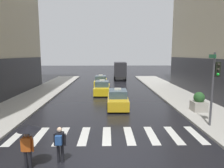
# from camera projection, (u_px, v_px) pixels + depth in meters

# --- Properties ---
(ground_plane) EXTENTS (160.00, 160.00, 0.00)m
(ground_plane) POSITION_uv_depth(u_px,v_px,m) (106.00, 162.00, 9.11)
(ground_plane) COLOR black
(crosswalk_markings) EXTENTS (11.30, 2.80, 0.01)m
(crosswalk_markings) POSITION_uv_depth(u_px,v_px,m) (107.00, 135.00, 12.08)
(crosswalk_markings) COLOR silver
(crosswalk_markings) RESTS_ON ground
(traffic_light_pole) EXTENTS (0.44, 0.84, 4.80)m
(traffic_light_pole) POSITION_uv_depth(u_px,v_px,m) (215.00, 79.00, 12.95)
(traffic_light_pole) COLOR #47474C
(traffic_light_pole) RESTS_ON curb_right
(taxi_lead) EXTENTS (1.99, 4.57, 1.80)m
(taxi_lead) POSITION_uv_depth(u_px,v_px,m) (118.00, 99.00, 18.51)
(taxi_lead) COLOR gold
(taxi_lead) RESTS_ON ground
(taxi_second) EXTENTS (2.00, 4.57, 1.80)m
(taxi_second) POSITION_uv_depth(u_px,v_px,m) (102.00, 88.00, 24.72)
(taxi_second) COLOR yellow
(taxi_second) RESTS_ON ground
(taxi_third) EXTENTS (1.96, 4.55, 1.80)m
(taxi_third) POSITION_uv_depth(u_px,v_px,m) (101.00, 82.00, 30.74)
(taxi_third) COLOR yellow
(taxi_third) RESTS_ON ground
(box_truck) EXTENTS (2.40, 7.58, 3.35)m
(box_truck) POSITION_uv_depth(u_px,v_px,m) (120.00, 70.00, 39.02)
(box_truck) COLOR #2D2D2D
(box_truck) RESTS_ON ground
(pedestrian_with_umbrella) EXTENTS (0.96, 0.96, 1.94)m
(pedestrian_with_umbrella) POSITION_uv_depth(u_px,v_px,m) (28.00, 135.00, 8.34)
(pedestrian_with_umbrella) COLOR black
(pedestrian_with_umbrella) RESTS_ON ground
(pedestrian_with_backpack) EXTENTS (0.55, 0.43, 1.65)m
(pedestrian_with_backpack) POSITION_uv_depth(u_px,v_px,m) (60.00, 142.00, 8.92)
(pedestrian_with_backpack) COLOR black
(pedestrian_with_backpack) RESTS_ON ground
(planter_near_corner) EXTENTS (1.10, 1.10, 1.60)m
(planter_near_corner) POSITION_uv_depth(u_px,v_px,m) (199.00, 102.00, 16.70)
(planter_near_corner) COLOR #A8A399
(planter_near_corner) RESTS_ON curb_right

